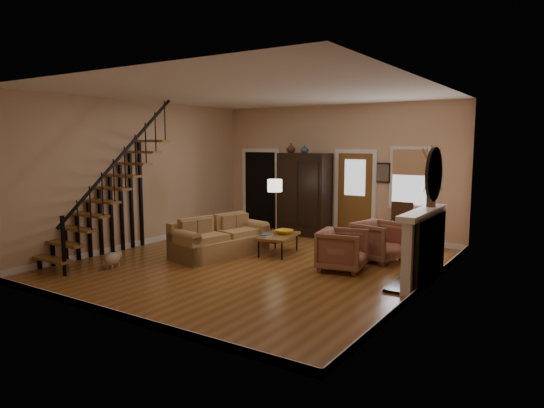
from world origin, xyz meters
The scene contains 15 objects.
room centered at (-0.41, 1.76, 1.51)m, with size 7.00×7.33×3.30m.
staircase centered at (-2.78, -1.30, 1.60)m, with size 0.94×2.80×3.20m, color brown, non-canonical shape.
fireplace centered at (3.13, 0.50, 0.74)m, with size 0.33×1.95×2.30m.
armoire centered at (-0.70, 3.15, 1.05)m, with size 1.30×0.60×2.10m, color black, non-canonical shape.
vase_a centered at (-1.05, 3.05, 2.22)m, with size 0.24×0.24×0.25m, color #4C2619.
vase_b centered at (-0.65, 3.05, 2.21)m, with size 0.20×0.20×0.21m, color #334C60.
sofa centered at (-1.01, 0.12, 0.38)m, with size 0.89×2.06×0.77m, color #AC844E, non-canonical shape.
coffee_table centered at (-0.09, 0.93, 0.21)m, with size 0.64×1.10×0.42m, color brown, non-canonical shape.
bowl centered at (-0.04, 1.08, 0.47)m, with size 0.37×0.37×0.09m, color gold.
books centered at (-0.21, 0.63, 0.45)m, with size 0.20×0.27×0.05m, color beige, non-canonical shape.
armchair_left centered at (1.62, 0.47, 0.38)m, with size 0.82×0.84×0.77m, color brown.
armchair_right centered at (1.92, 1.52, 0.40)m, with size 0.86×0.88×0.80m, color brown.
floor_lamp centered at (-0.79, 1.89, 0.75)m, with size 0.35×0.35×1.51m, color black, non-canonical shape.
side_chair centered at (1.85, 2.95, 0.51)m, with size 0.54×0.54×1.02m, color #3B2212, non-canonical shape.
dog centered at (-2.10, -1.77, 0.15)m, with size 0.25×0.43×0.31m, color tan, non-canonical shape.
Camera 1 is at (5.33, -7.63, 2.38)m, focal length 32.00 mm.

